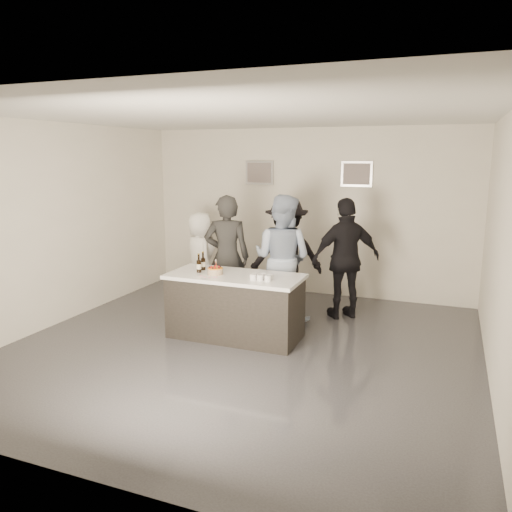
% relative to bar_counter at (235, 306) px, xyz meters
% --- Properties ---
extents(floor, '(6.00, 6.00, 0.00)m').
position_rel_bar_counter_xyz_m(floor, '(0.25, -0.33, -0.45)').
color(floor, '#3D3D42').
rests_on(floor, ground).
extents(ceiling, '(6.00, 6.00, 0.00)m').
position_rel_bar_counter_xyz_m(ceiling, '(0.25, -0.33, 2.55)').
color(ceiling, white).
extents(wall_back, '(6.00, 0.04, 3.00)m').
position_rel_bar_counter_xyz_m(wall_back, '(0.25, 2.67, 1.05)').
color(wall_back, white).
rests_on(wall_back, ground).
extents(wall_front, '(6.00, 0.04, 3.00)m').
position_rel_bar_counter_xyz_m(wall_front, '(0.25, -3.33, 1.05)').
color(wall_front, white).
rests_on(wall_front, ground).
extents(wall_left, '(0.04, 6.00, 3.00)m').
position_rel_bar_counter_xyz_m(wall_left, '(-2.75, -0.33, 1.05)').
color(wall_left, white).
rests_on(wall_left, ground).
extents(wall_right, '(0.04, 6.00, 3.00)m').
position_rel_bar_counter_xyz_m(wall_right, '(3.25, -0.33, 1.05)').
color(wall_right, white).
rests_on(wall_right, ground).
extents(picture_left, '(0.54, 0.04, 0.44)m').
position_rel_bar_counter_xyz_m(picture_left, '(-0.65, 2.64, 1.75)').
color(picture_left, '#B2B2B7').
rests_on(picture_left, wall_back).
extents(picture_right, '(0.54, 0.04, 0.44)m').
position_rel_bar_counter_xyz_m(picture_right, '(1.15, 2.64, 1.75)').
color(picture_right, '#B2B2B7').
rests_on(picture_right, wall_back).
extents(bar_counter, '(1.86, 0.86, 0.90)m').
position_rel_bar_counter_xyz_m(bar_counter, '(0.00, 0.00, 0.00)').
color(bar_counter, white).
rests_on(bar_counter, ground).
extents(cake, '(0.21, 0.21, 0.08)m').
position_rel_bar_counter_xyz_m(cake, '(-0.26, -0.08, 0.49)').
color(cake, orange).
rests_on(cake, bar_counter).
extents(beer_bottle_a, '(0.07, 0.07, 0.26)m').
position_rel_bar_counter_xyz_m(beer_bottle_a, '(-0.54, 0.10, 0.58)').
color(beer_bottle_a, black).
rests_on(beer_bottle_a, bar_counter).
extents(beer_bottle_b, '(0.07, 0.07, 0.26)m').
position_rel_bar_counter_xyz_m(beer_bottle_b, '(-0.53, -0.05, 0.58)').
color(beer_bottle_b, black).
rests_on(beer_bottle_b, bar_counter).
extents(tumbler_cluster, '(0.30, 0.19, 0.08)m').
position_rel_bar_counter_xyz_m(tumbler_cluster, '(0.44, -0.13, 0.49)').
color(tumbler_cluster, orange).
rests_on(tumbler_cluster, bar_counter).
extents(candles, '(0.24, 0.08, 0.01)m').
position_rel_bar_counter_xyz_m(candles, '(-0.30, -0.27, 0.45)').
color(candles, pink).
rests_on(candles, bar_counter).
extents(person_main_black, '(0.82, 0.67, 1.93)m').
position_rel_bar_counter_xyz_m(person_main_black, '(-0.48, 0.77, 0.51)').
color(person_main_black, '#242424').
rests_on(person_main_black, ground).
extents(person_main_blue, '(1.04, 0.86, 1.95)m').
position_rel_bar_counter_xyz_m(person_main_blue, '(0.36, 0.97, 0.52)').
color(person_main_blue, '#A1B3D2').
rests_on(person_main_blue, ground).
extents(person_guest_left, '(0.89, 0.89, 1.56)m').
position_rel_bar_counter_xyz_m(person_guest_left, '(-1.29, 1.45, 0.33)').
color(person_guest_left, white).
rests_on(person_guest_left, ground).
extents(person_guest_right, '(1.17, 1.02, 1.89)m').
position_rel_bar_counter_xyz_m(person_guest_right, '(1.25, 1.44, 0.49)').
color(person_guest_right, black).
rests_on(person_guest_right, ground).
extents(person_guest_back, '(1.38, 1.17, 1.86)m').
position_rel_bar_counter_xyz_m(person_guest_back, '(0.26, 1.47, 0.48)').
color(person_guest_back, black).
rests_on(person_guest_back, ground).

